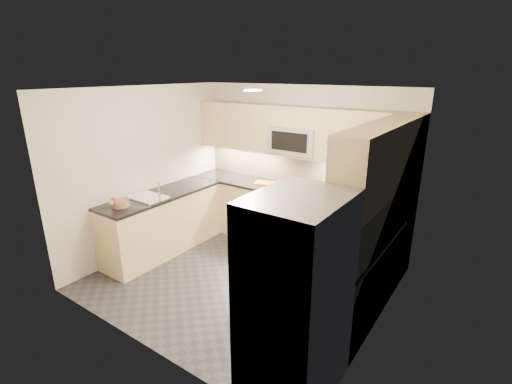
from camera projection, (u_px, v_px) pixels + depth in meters
The scene contains 37 objects.
floor at pixel (241, 278), 5.06m from camera, with size 3.60×3.20×0.00m, color #25252A.
ceiling at pixel (239, 89), 4.27m from camera, with size 3.60×3.20×0.02m, color beige.
wall_back at pixel (301, 166), 5.91m from camera, with size 3.60×0.02×2.50m, color beige.
wall_front at pixel (135, 236), 3.42m from camera, with size 3.60×0.02×2.50m, color beige.
wall_left at pixel (146, 171), 5.64m from camera, with size 0.02×3.20×2.50m, color beige.
wall_right at pixel (384, 224), 3.69m from camera, with size 0.02×3.20×2.50m, color beige.
base_cab_back_left at pixel (236, 205), 6.52m from camera, with size 1.42×0.60×0.90m, color tan.
base_cab_back_right at pixel (356, 235), 5.34m from camera, with size 1.42×0.60×0.90m, color tan.
base_cab_right at pixel (354, 278), 4.22m from camera, with size 0.60×1.70×0.90m, color tan.
base_cab_peninsula at pixel (164, 223), 5.73m from camera, with size 0.60×2.00×0.90m, color tan.
countertop_back_left at pixel (236, 179), 6.37m from camera, with size 1.42×0.63×0.04m, color black.
countertop_back_right at pixel (358, 204), 5.19m from camera, with size 1.42×0.63×0.04m, color black.
countertop_right at pixel (357, 241), 4.07m from camera, with size 0.63×1.70×0.04m, color black.
countertop_peninsula at pixel (161, 195), 5.58m from camera, with size 0.63×2.00×0.04m, color black.
upper_cab_back at pixel (297, 131), 5.59m from camera, with size 3.60×0.35×0.75m, color tan.
upper_cab_right at pixel (381, 160), 3.82m from camera, with size 0.35×1.95×0.75m, color tan.
backsplash_back at pixel (300, 169), 5.92m from camera, with size 3.60×0.01×0.51m, color tan.
backsplash_right at pixel (395, 215), 4.06m from camera, with size 0.01×2.30×0.51m, color tan.
gas_range at pixel (289, 218), 5.91m from camera, with size 0.76×0.65×0.91m, color #A1A3A9.
range_cooktop at pixel (290, 191), 5.76m from camera, with size 0.76×0.65×0.03m, color black.
oven_door_glass at pixel (278, 225), 5.65m from camera, with size 0.62×0.02×0.45m, color black.
oven_handle at pixel (278, 209), 5.55m from camera, with size 0.02×0.02×0.60m, color #B2B5BA.
microwave at pixel (296, 140), 5.61m from camera, with size 0.76×0.40×0.40m, color #ABADB4.
microwave_door at pixel (289, 142), 5.45m from camera, with size 0.60×0.01×0.28m, color black.
refrigerator at pixel (296, 298), 3.09m from camera, with size 0.70×0.90×1.80m, color #919498.
fridge_handle_left at pixel (247, 288), 3.14m from camera, with size 0.02×0.02×1.20m, color #B2B5BA.
fridge_handle_right at pixel (270, 270), 3.42m from camera, with size 0.02×0.02×1.20m, color #B2B5BA.
sink_basin at pixel (148, 202), 5.40m from camera, with size 0.52×0.38×0.16m, color white.
faucet at pixel (159, 192), 5.20m from camera, with size 0.03×0.03×0.28m, color silver.
utensil_bowl at pixel (370, 199), 5.07m from camera, with size 0.31×0.31×0.18m, color #65AE4A.
cutting_board at pixel (265, 183), 6.08m from camera, with size 0.35×0.24×0.01m, color #D15713.
fruit_basket at pixel (121, 204), 5.03m from camera, with size 0.23×0.23×0.09m, color #946545.
fruit_apple at pixel (113, 200), 4.96m from camera, with size 0.06×0.06×0.06m, color #B11429.
fruit_pear at pixel (111, 203), 4.84m from camera, with size 0.07×0.07×0.07m, color #64A747.
dish_towel_check at pixel (275, 220), 5.61m from camera, with size 0.16×0.01×0.31m, color white.
dish_towel_blue at pixel (280, 221), 5.56m from camera, with size 0.21×0.02×0.39m, color #344B8F.
fruit_orange at pixel (111, 202), 4.88m from camera, with size 0.06×0.06×0.06m, color #F4491B.
Camera 1 is at (2.70, -3.52, 2.71)m, focal length 26.00 mm.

